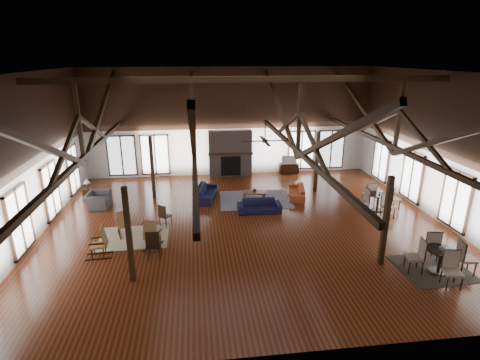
{
  "coord_description": "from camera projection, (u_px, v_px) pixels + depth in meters",
  "views": [
    {
      "loc": [
        -1.96,
        -13.76,
        6.58
      ],
      "look_at": [
        -0.14,
        1.0,
        1.6
      ],
      "focal_mm": 28.0,
      "sensor_mm": 36.0,
      "label": 1
    }
  ],
  "objects": [
    {
      "name": "floor",
      "position": [
        246.0,
        225.0,
        15.27
      ],
      "size": [
        16.0,
        16.0,
        0.0
      ],
      "primitive_type": "plane",
      "color": "#5C3213",
      "rests_on": "ground"
    },
    {
      "name": "ceiling",
      "position": [
        247.0,
        72.0,
        13.36
      ],
      "size": [
        16.0,
        14.0,
        0.02
      ],
      "primitive_type": "cube",
      "color": "black",
      "rests_on": "wall_back"
    },
    {
      "name": "wall_back",
      "position": [
        229.0,
        123.0,
        20.91
      ],
      "size": [
        16.0,
        0.02,
        6.0
      ],
      "primitive_type": "cube",
      "color": "silver",
      "rests_on": "floor"
    },
    {
      "name": "wall_front",
      "position": [
        294.0,
        237.0,
        7.73
      ],
      "size": [
        16.0,
        0.02,
        6.0
      ],
      "primitive_type": "cube",
      "color": "silver",
      "rests_on": "floor"
    },
    {
      "name": "wall_left",
      "position": [
        26.0,
        160.0,
        13.39
      ],
      "size": [
        0.02,
        14.0,
        6.0
      ],
      "primitive_type": "cube",
      "color": "silver",
      "rests_on": "floor"
    },
    {
      "name": "wall_right",
      "position": [
        441.0,
        148.0,
        15.24
      ],
      "size": [
        0.02,
        14.0,
        6.0
      ],
      "primitive_type": "cube",
      "color": "silver",
      "rests_on": "floor"
    },
    {
      "name": "roof_truss",
      "position": [
        247.0,
        127.0,
        13.99
      ],
      "size": [
        15.6,
        14.07,
        3.14
      ],
      "color": "black",
      "rests_on": "wall_back"
    },
    {
      "name": "post_grid",
      "position": [
        247.0,
        190.0,
        14.78
      ],
      "size": [
        8.16,
        7.16,
        3.05
      ],
      "color": "black",
      "rests_on": "floor"
    },
    {
      "name": "fireplace",
      "position": [
        230.0,
        154.0,
        21.14
      ],
      "size": [
        2.5,
        0.69,
        2.6
      ],
      "color": "#6C5A52",
      "rests_on": "floor"
    },
    {
      "name": "ceiling_fan",
      "position": [
        265.0,
        140.0,
        13.2
      ],
      "size": [
        1.6,
        1.6,
        0.75
      ],
      "color": "black",
      "rests_on": "roof_truss"
    },
    {
      "name": "sofa_navy_front",
      "position": [
        259.0,
        206.0,
        16.44
      ],
      "size": [
        1.91,
        0.77,
        0.55
      ],
      "primitive_type": "imported",
      "rotation": [
        0.0,
        0.0,
        -0.01
      ],
      "color": "#131233",
      "rests_on": "floor"
    },
    {
      "name": "sofa_navy_left",
      "position": [
        206.0,
        192.0,
        17.99
      ],
      "size": [
        2.22,
        1.23,
        0.61
      ],
      "primitive_type": "imported",
      "rotation": [
        0.0,
        0.0,
        1.36
      ],
      "color": "black",
      "rests_on": "floor"
    },
    {
      "name": "sofa_orange",
      "position": [
        297.0,
        192.0,
        18.2
      ],
      "size": [
        1.92,
        1.08,
        0.53
      ],
      "primitive_type": "imported",
      "rotation": [
        0.0,
        0.0,
        -1.78
      ],
      "color": "#A84420",
      "rests_on": "floor"
    },
    {
      "name": "coffee_table",
      "position": [
        254.0,
        193.0,
        17.8
      ],
      "size": [
        1.14,
        0.68,
        0.41
      ],
      "rotation": [
        0.0,
        0.0,
        -0.13
      ],
      "color": "brown",
      "rests_on": "floor"
    },
    {
      "name": "vase",
      "position": [
        255.0,
        190.0,
        17.74
      ],
      "size": [
        0.23,
        0.23,
        0.19
      ],
      "primitive_type": "imported",
      "rotation": [
        0.0,
        0.0,
        0.28
      ],
      "color": "#B2B2B2",
      "rests_on": "coffee_table"
    },
    {
      "name": "armchair",
      "position": [
        98.0,
        200.0,
        16.89
      ],
      "size": [
        1.16,
        1.03,
        0.71
      ],
      "primitive_type": "imported",
      "rotation": [
        0.0,
        0.0,
        1.49
      ],
      "color": "#333335",
      "rests_on": "floor"
    },
    {
      "name": "side_table_lamp",
      "position": [
        88.0,
        191.0,
        17.88
      ],
      "size": [
        0.41,
        0.41,
        1.04
      ],
      "color": "black",
      "rests_on": "floor"
    },
    {
      "name": "rocking_chair_a",
      "position": [
        124.0,
        224.0,
        14.2
      ],
      "size": [
        0.65,
        0.9,
        1.04
      ],
      "rotation": [
        0.0,
        0.0,
        0.31
      ],
      "color": "#935E37",
      "rests_on": "floor"
    },
    {
      "name": "rocking_chair_b",
      "position": [
        152.0,
        235.0,
        13.25
      ],
      "size": [
        0.67,
        0.95,
        1.11
      ],
      "rotation": [
        0.0,
        0.0,
        -0.28
      ],
      "color": "#935E37",
      "rests_on": "floor"
    },
    {
      "name": "rocking_chair_c",
      "position": [
        101.0,
        243.0,
        12.72
      ],
      "size": [
        0.89,
        0.52,
        1.11
      ],
      "rotation": [
        0.0,
        0.0,
        1.64
      ],
      "color": "#935E37",
      "rests_on": "floor"
    },
    {
      "name": "side_chair_a",
      "position": [
        164.0,
        214.0,
        14.96
      ],
      "size": [
        0.55,
        0.55,
        0.94
      ],
      "rotation": [
        0.0,
        0.0,
        -0.66
      ],
      "color": "black",
      "rests_on": "floor"
    },
    {
      "name": "side_chair_b",
      "position": [
        153.0,
        243.0,
        12.48
      ],
      "size": [
        0.49,
        0.49,
        1.08
      ],
      "rotation": [
        0.0,
        0.0,
        -0.06
      ],
      "color": "black",
      "rests_on": "floor"
    },
    {
      "name": "cafe_table_near",
      "position": [
        441.0,
        257.0,
        11.78
      ],
      "size": [
        2.17,
        2.17,
        1.11
      ],
      "rotation": [
        0.0,
        0.0,
        -0.18
      ],
      "color": "black",
      "rests_on": "floor"
    },
    {
      "name": "cafe_table_far",
      "position": [
        378.0,
        199.0,
        16.54
      ],
      "size": [
        2.07,
        2.07,
        1.07
      ],
      "rotation": [
        0.0,
        0.0,
        0.09
      ],
      "color": "black",
      "rests_on": "floor"
    },
    {
      "name": "cup_near",
      "position": [
        441.0,
        248.0,
        11.66
      ],
      "size": [
        0.15,
        0.15,
        0.11
      ],
      "primitive_type": "imported",
      "rotation": [
        0.0,
        0.0,
        -0.16
      ],
      "color": "#B2B2B2",
      "rests_on": "cafe_table_near"
    },
    {
      "name": "cup_far",
      "position": [
        380.0,
        193.0,
        16.45
      ],
      "size": [
        0.12,
        0.12,
        0.09
      ],
      "primitive_type": "imported",
      "rotation": [
        0.0,
        0.0,
        -0.11
      ],
      "color": "#B2B2B2",
      "rests_on": "cafe_table_far"
    },
    {
      "name": "tv_console",
      "position": [
        289.0,
        168.0,
        21.93
      ],
      "size": [
        1.11,
        0.42,
        0.56
      ],
      "primitive_type": "cube",
      "color": "black",
      "rests_on": "floor"
    },
    {
      "name": "television",
      "position": [
        289.0,
        159.0,
        21.76
      ],
      "size": [
        0.88,
        0.15,
        0.5
      ],
      "primitive_type": "imported",
      "rotation": [
        0.0,
        0.0,
        -0.04
      ],
      "color": "#B2B2B2",
      "rests_on": "tv_console"
    },
    {
      "name": "rug_tan",
      "position": [
        134.0,
        237.0,
        14.21
      ],
      "size": [
        2.59,
        2.04,
        0.01
      ],
      "primitive_type": "cube",
      "rotation": [
        0.0,
        0.0,
        0.01
      ],
      "color": "#C6B78A",
      "rests_on": "floor"
    },
    {
      "name": "rug_navy",
      "position": [
        255.0,
        199.0,
        17.93
      ],
      "size": [
        3.47,
        2.67,
        0.01
      ],
      "primitive_type": "cube",
      "rotation": [
        0.0,
        0.0,
        -0.04
      ],
      "color": "#171A42",
      "rests_on": "floor"
    },
    {
      "name": "rug_dark",
      "position": [
        432.0,
        269.0,
        12.12
      ],
      "size": [
        2.27,
        2.08,
        0.01
      ],
      "primitive_type": "cube",
      "rotation": [
        0.0,
        0.0,
        0.05
      ],
      "color": "black",
      "rests_on": "floor"
    }
  ]
}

